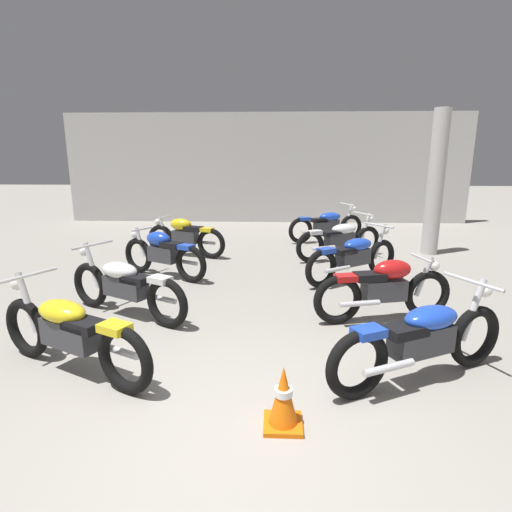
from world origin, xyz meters
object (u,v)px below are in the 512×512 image
(motorcycle_left_row_1, at_px, (125,285))
(motorcycle_right_row_3, at_px, (340,238))
(support_pillar, at_px, (436,183))
(motorcycle_right_row_4, at_px, (327,224))
(motorcycle_right_row_0, at_px, (423,338))
(motorcycle_right_row_1, at_px, (385,288))
(motorcycle_right_row_2, at_px, (354,256))
(motorcycle_left_row_3, at_px, (185,236))
(motorcycle_left_row_0, at_px, (70,332))
(motorcycle_left_row_2, at_px, (163,253))
(traffic_cone, at_px, (283,398))

(motorcycle_left_row_1, xyz_separation_m, motorcycle_right_row_3, (3.49, 3.48, 0.00))
(support_pillar, distance_m, motorcycle_right_row_4, 2.80)
(motorcycle_right_row_0, relative_size, motorcycle_right_row_1, 1.03)
(motorcycle_right_row_2, bearing_deg, motorcycle_right_row_1, -87.96)
(motorcycle_left_row_1, height_order, motorcycle_left_row_3, motorcycle_left_row_1)
(motorcycle_left_row_1, distance_m, motorcycle_right_row_0, 3.83)
(motorcycle_left_row_0, height_order, motorcycle_right_row_3, same)
(motorcycle_left_row_0, distance_m, motorcycle_left_row_2, 3.46)
(motorcycle_right_row_1, bearing_deg, traffic_cone, -121.18)
(motorcycle_left_row_1, relative_size, motorcycle_right_row_0, 0.99)
(motorcycle_right_row_4, xyz_separation_m, traffic_cone, (-1.29, -7.70, -0.19))
(motorcycle_right_row_1, distance_m, motorcycle_right_row_4, 5.39)
(motorcycle_right_row_0, xyz_separation_m, motorcycle_right_row_1, (0.04, 1.54, 0.01))
(motorcycle_right_row_4, bearing_deg, support_pillar, -30.98)
(motorcycle_left_row_2, height_order, motorcycle_right_row_0, motorcycle_right_row_0)
(motorcycle_left_row_3, relative_size, motorcycle_right_row_4, 0.93)
(motorcycle_right_row_0, xyz_separation_m, motorcycle_right_row_2, (-0.03, 3.39, 0.00))
(motorcycle_left_row_3, bearing_deg, motorcycle_right_row_2, -26.88)
(support_pillar, bearing_deg, motorcycle_left_row_2, -159.05)
(motorcycle_right_row_4, bearing_deg, motorcycle_right_row_3, -88.27)
(motorcycle_right_row_0, xyz_separation_m, motorcycle_right_row_4, (-0.07, 6.93, 0.00))
(motorcycle_left_row_0, distance_m, motorcycle_left_row_1, 1.54)
(motorcycle_right_row_0, xyz_separation_m, motorcycle_right_row_3, (-0.02, 5.02, 0.00))
(motorcycle_right_row_1, xyz_separation_m, motorcycle_right_row_2, (-0.07, 1.85, -0.01))
(motorcycle_right_row_1, distance_m, traffic_cone, 2.72)
(motorcycle_left_row_0, xyz_separation_m, motorcycle_left_row_3, (0.06, 5.13, 0.01))
(motorcycle_right_row_0, bearing_deg, support_pillar, 69.30)
(motorcycle_left_row_0, relative_size, traffic_cone, 3.69)
(motorcycle_left_row_3, relative_size, motorcycle_right_row_2, 1.03)
(motorcycle_left_row_0, distance_m, motorcycle_left_row_3, 5.13)
(motorcycle_left_row_0, height_order, motorcycle_left_row_2, motorcycle_left_row_0)
(motorcycle_right_row_4, height_order, traffic_cone, motorcycle_right_row_4)
(motorcycle_left_row_2, relative_size, motorcycle_right_row_4, 0.87)
(motorcycle_left_row_0, bearing_deg, motorcycle_left_row_1, 89.69)
(motorcycle_left_row_3, bearing_deg, motorcycle_left_row_1, -90.85)
(motorcycle_left_row_2, relative_size, motorcycle_right_row_2, 0.97)
(motorcycle_left_row_2, xyz_separation_m, motorcycle_right_row_1, (3.53, -1.92, 0.00))
(motorcycle_left_row_0, height_order, motorcycle_left_row_1, same)
(motorcycle_left_row_1, distance_m, motorcycle_right_row_2, 3.94)
(motorcycle_right_row_3, xyz_separation_m, motorcycle_right_row_4, (-0.06, 1.91, 0.00))
(motorcycle_left_row_3, height_order, motorcycle_right_row_1, same)
(motorcycle_left_row_1, relative_size, motorcycle_left_row_3, 1.04)
(motorcycle_right_row_1, xyz_separation_m, motorcycle_right_row_3, (-0.05, 3.48, -0.01))
(motorcycle_left_row_0, height_order, motorcycle_right_row_1, motorcycle_left_row_0)
(support_pillar, bearing_deg, motorcycle_left_row_3, -175.07)
(motorcycle_left_row_0, bearing_deg, support_pillar, 44.89)
(motorcycle_right_row_1, relative_size, traffic_cone, 3.60)
(motorcycle_left_row_3, height_order, motorcycle_right_row_0, motorcycle_right_row_0)
(motorcycle_left_row_2, height_order, motorcycle_right_row_3, motorcycle_right_row_3)
(motorcycle_left_row_1, height_order, traffic_cone, motorcycle_left_row_1)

